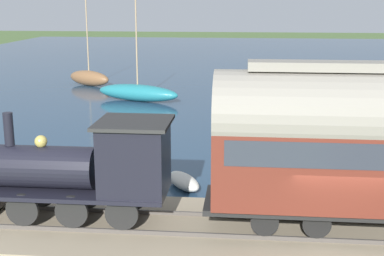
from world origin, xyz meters
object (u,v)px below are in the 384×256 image
Objects in this scene: rowboat_far_out at (184,181)px; rowboat_mid_harbor at (253,157)px; sailboat_brown at (89,78)px; steam_locomotive at (91,165)px; sailboat_teal at (138,92)px.

rowboat_mid_harbor is (3.57, -2.61, -0.08)m from rowboat_far_out.
rowboat_far_out is 4.42m from rowboat_mid_harbor.
rowboat_far_out is (-23.01, -10.27, -0.38)m from sailboat_brown.
steam_locomotive is at bearing -133.46° from sailboat_brown.
sailboat_brown is 25.20m from rowboat_far_out.
steam_locomotive is at bearing 144.15° from rowboat_mid_harbor.
sailboat_teal reaches higher than rowboat_far_out.
steam_locomotive is 21.59m from sailboat_teal.
sailboat_teal is 8.03m from sailboat_brown.
steam_locomotive is 5.31m from rowboat_far_out.
steam_locomotive is 28.68m from sailboat_brown.
sailboat_brown reaches higher than rowboat_far_out.
sailboat_teal reaches higher than steam_locomotive.
steam_locomotive is 0.81× the size of sailboat_teal.
rowboat_mid_harbor is at bearing 21.68° from rowboat_far_out.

